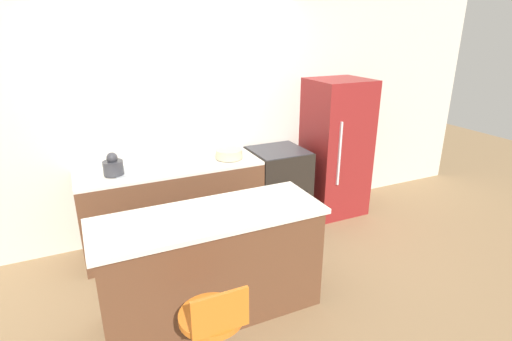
{
  "coord_description": "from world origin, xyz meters",
  "views": [
    {
      "loc": [
        -1.1,
        -3.49,
        2.25
      ],
      "look_at": [
        0.4,
        -0.28,
        0.94
      ],
      "focal_mm": 28.0,
      "sensor_mm": 36.0,
      "label": 1
    }
  ],
  "objects_px": {
    "refrigerator": "(336,148)",
    "stool_chair": "(214,335)",
    "oven_range": "(278,187)",
    "kettle": "(113,166)",
    "mixing_bowl": "(229,154)"
  },
  "relations": [
    {
      "from": "oven_range",
      "to": "mixing_bowl",
      "type": "relative_size",
      "value": 3.15
    },
    {
      "from": "kettle",
      "to": "oven_range",
      "type": "bearing_deg",
      "value": 1.16
    },
    {
      "from": "oven_range",
      "to": "stool_chair",
      "type": "xyz_separation_m",
      "value": [
        -1.45,
        -1.88,
        -0.06
      ]
    },
    {
      "from": "kettle",
      "to": "mixing_bowl",
      "type": "height_order",
      "value": "kettle"
    },
    {
      "from": "mixing_bowl",
      "to": "refrigerator",
      "type": "bearing_deg",
      "value": 1.05
    },
    {
      "from": "oven_range",
      "to": "refrigerator",
      "type": "distance_m",
      "value": 0.87
    },
    {
      "from": "mixing_bowl",
      "to": "stool_chair",
      "type": "bearing_deg",
      "value": -114.53
    },
    {
      "from": "stool_chair",
      "to": "mixing_bowl",
      "type": "relative_size",
      "value": 2.82
    },
    {
      "from": "oven_range",
      "to": "refrigerator",
      "type": "xyz_separation_m",
      "value": [
        0.79,
        -0.01,
        0.38
      ]
    },
    {
      "from": "oven_range",
      "to": "mixing_bowl",
      "type": "distance_m",
      "value": 0.79
    },
    {
      "from": "kettle",
      "to": "mixing_bowl",
      "type": "relative_size",
      "value": 0.76
    },
    {
      "from": "stool_chair",
      "to": "kettle",
      "type": "bearing_deg",
      "value": 100.21
    },
    {
      "from": "refrigerator",
      "to": "stool_chair",
      "type": "distance_m",
      "value": 2.95
    },
    {
      "from": "refrigerator",
      "to": "stool_chair",
      "type": "relative_size",
      "value": 2.05
    },
    {
      "from": "refrigerator",
      "to": "mixing_bowl",
      "type": "distance_m",
      "value": 1.41
    }
  ]
}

